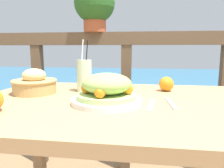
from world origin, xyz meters
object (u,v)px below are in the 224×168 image
potted_plant (95,4)px  bread_basket (35,84)px  salad_plate (107,91)px  drink_glass (84,76)px

potted_plant → bread_basket: bearing=-103.7°
salad_plate → potted_plant: (-0.21, 0.77, 0.47)m
drink_glass → potted_plant: (-0.07, 0.55, 0.44)m
drink_glass → bread_basket: 0.24m
drink_glass → bread_basket: (-0.22, -0.08, -0.03)m
drink_glass → potted_plant: 0.71m
bread_basket → potted_plant: (0.15, 0.63, 0.47)m
salad_plate → potted_plant: bearing=105.5°
salad_plate → bread_basket: size_ratio=1.30×
salad_plate → bread_basket: 0.39m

